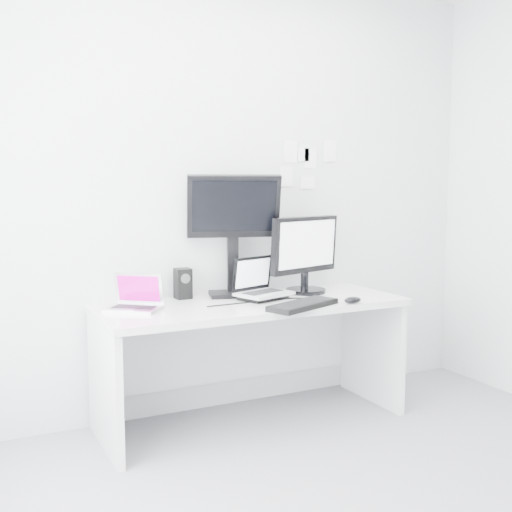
{
  "coord_description": "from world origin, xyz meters",
  "views": [
    {
      "loc": [
        -1.62,
        -2.08,
        1.44
      ],
      "look_at": [
        0.02,
        1.23,
        1.0
      ],
      "focal_mm": 45.15,
      "sensor_mm": 36.0,
      "label": 1
    }
  ],
  "objects": [
    {
      "name": "wall_note_4",
      "position": [
        0.42,
        1.59,
        1.46
      ],
      "size": [
        0.1,
        0.0,
        0.13
      ],
      "primitive_type": "cube",
      "color": "white",
      "rests_on": "back_wall"
    },
    {
      "name": "speaker",
      "position": [
        -0.33,
        1.52,
        0.82
      ],
      "size": [
        0.1,
        0.1,
        0.18
      ],
      "primitive_type": "cube",
      "rotation": [
        0.0,
        0.0,
        -0.13
      ],
      "color": "black",
      "rests_on": "desk"
    },
    {
      "name": "wall_note_1",
      "position": [
        0.6,
        1.59,
        1.58
      ],
      "size": [
        0.09,
        0.0,
        0.13
      ],
      "primitive_type": "cube",
      "color": "white",
      "rests_on": "back_wall"
    },
    {
      "name": "wall_note_5",
      "position": [
        0.55,
        1.59,
        1.6
      ],
      "size": [
        0.08,
        0.0,
        0.09
      ],
      "primitive_type": "cube",
      "color": "white",
      "rests_on": "back_wall"
    },
    {
      "name": "wall_note_0",
      "position": [
        0.45,
        1.59,
        1.62
      ],
      "size": [
        0.1,
        0.0,
        0.14
      ],
      "primitive_type": "cube",
      "color": "white",
      "rests_on": "back_wall"
    },
    {
      "name": "mouse",
      "position": [
        0.5,
        0.94,
        0.75
      ],
      "size": [
        0.13,
        0.1,
        0.04
      ],
      "primitive_type": "ellipsoid",
      "rotation": [
        0.0,
        0.0,
        0.19
      ],
      "color": "black",
      "rests_on": "desk"
    },
    {
      "name": "desk",
      "position": [
        0.0,
        1.25,
        0.36
      ],
      "size": [
        1.8,
        0.7,
        0.73
      ],
      "primitive_type": "cube",
      "color": "silver",
      "rests_on": "ground"
    },
    {
      "name": "rear_monitor",
      "position": [
        -0.02,
        1.46,
        1.11
      ],
      "size": [
        0.59,
        0.35,
        0.76
      ],
      "primitive_type": "cube",
      "rotation": [
        0.0,
        0.0,
        -0.29
      ],
      "color": "black",
      "rests_on": "desk"
    },
    {
      "name": "macbook",
      "position": [
        -0.69,
        1.3,
        0.83
      ],
      "size": [
        0.35,
        0.34,
        0.21
      ],
      "primitive_type": "cube",
      "rotation": [
        0.0,
        0.0,
        -0.68
      ],
      "color": "#ABABB0",
      "rests_on": "desk"
    },
    {
      "name": "samsung_monitor",
      "position": [
        0.44,
        1.37,
        0.98
      ],
      "size": [
        0.59,
        0.39,
        0.5
      ],
      "primitive_type": "cube",
      "rotation": [
        0.0,
        0.0,
        0.29
      ],
      "color": "black",
      "rests_on": "desk"
    },
    {
      "name": "wall_note_3",
      "position": [
        0.58,
        1.59,
        1.42
      ],
      "size": [
        0.11,
        0.0,
        0.08
      ],
      "primitive_type": "cube",
      "color": "white",
      "rests_on": "back_wall"
    },
    {
      "name": "back_wall",
      "position": [
        0.0,
        1.6,
        1.35
      ],
      "size": [
        3.6,
        0.0,
        3.6
      ],
      "primitive_type": "plane",
      "rotation": [
        1.57,
        0.0,
        0.0
      ],
      "color": "silver",
      "rests_on": "ground"
    },
    {
      "name": "dell_laptop",
      "position": [
        0.1,
        1.28,
        0.86
      ],
      "size": [
        0.37,
        0.33,
        0.26
      ],
      "primitive_type": "cube",
      "rotation": [
        0.0,
        0.0,
        0.32
      ],
      "color": "#B9BBC1",
      "rests_on": "desk"
    },
    {
      "name": "keyboard",
      "position": [
        0.18,
        0.96,
        0.75
      ],
      "size": [
        0.49,
        0.33,
        0.03
      ],
      "primitive_type": "cube",
      "rotation": [
        0.0,
        0.0,
        0.39
      ],
      "color": "black",
      "rests_on": "desk"
    },
    {
      "name": "wall_note_2",
      "position": [
        0.75,
        1.59,
        1.63
      ],
      "size": [
        0.1,
        0.0,
        0.14
      ],
      "primitive_type": "cube",
      "color": "white",
      "rests_on": "back_wall"
    }
  ]
}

